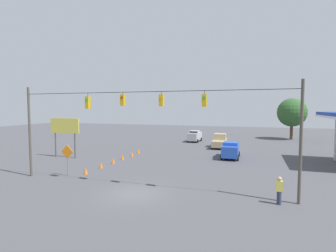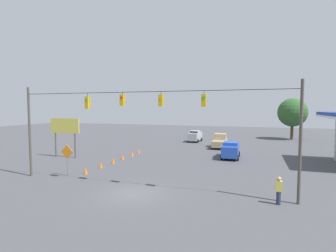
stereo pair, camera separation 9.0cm
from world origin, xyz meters
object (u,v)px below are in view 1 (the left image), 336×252
Objects in this scene: pickup_truck_tan_oncoming_deep at (220,141)px; sedan_silver_withflow_deep at (195,136)px; work_zone_sign at (67,154)px; pedestrian at (279,190)px; tree_horizon_left at (292,113)px; traffic_cone_fourth at (123,157)px; traffic_cone_second at (101,165)px; overhead_signal_span at (141,121)px; traffic_cone_farthest at (138,151)px; sedan_blue_oncoming_far at (231,150)px; traffic_cone_third at (113,161)px; traffic_cone_nearest at (86,171)px; roadside_billboard at (65,129)px; traffic_cone_fifth at (132,154)px.

sedan_silver_withflow_deep is at bearing -47.22° from pickup_truck_tan_oncoming_deep.
pedestrian is (-17.67, 1.58, -1.07)m from work_zone_sign.
pickup_truck_tan_oncoming_deep is 19.32m from tree_horizon_left.
traffic_cone_fourth is at bearing 76.06° from sedan_silver_withflow_deep.
traffic_cone_second is at bearing 56.17° from tree_horizon_left.
traffic_cone_farthest is (6.69, -13.89, -4.84)m from overhead_signal_span.
sedan_blue_oncoming_far is 12.24m from traffic_cone_farthest.
traffic_cone_third is 0.34× the size of pedestrian.
traffic_cone_nearest is 0.08× the size of tree_horizon_left.
sedan_silver_withflow_deep reaches higher than traffic_cone_fourth.
traffic_cone_fourth is 8.46m from work_zone_sign.
traffic_cone_fourth is (4.64, 18.71, -0.73)m from sedan_silver_withflow_deep.
overhead_signal_span is at bearing 149.45° from roadside_billboard.
pedestrian is (-16.43, 7.50, 0.61)m from traffic_cone_third.
work_zone_sign reaches higher than traffic_cone_nearest.
work_zone_sign is (1.24, 5.92, 1.68)m from traffic_cone_third.
traffic_cone_fourth is (0.01, -4.63, 0.00)m from traffic_cone_second.
sedan_silver_withflow_deep is 23.26m from roadside_billboard.
tree_horizon_left reaches higher than pedestrian.
overhead_signal_span reaches higher than traffic_cone_fourth.
overhead_signal_span is 36.07× the size of traffic_cone_nearest.
traffic_cone_farthest is 9.83m from roadside_billboard.
overhead_signal_span is 36.07× the size of traffic_cone_third.
sedan_blue_oncoming_far is 7.20× the size of traffic_cone_nearest.
tree_horizon_left reaches higher than sedan_blue_oncoming_far.
tree_horizon_left reaches higher than sedan_silver_withflow_deep.
work_zone_sign reaches higher than traffic_cone_third.
roadside_billboard is (7.44, -6.18, 3.29)m from traffic_cone_nearest.
traffic_cone_third is 0.22× the size of work_zone_sign.
traffic_cone_third is at bearing 90.85° from traffic_cone_farthest.
pedestrian is 0.23× the size of tree_horizon_left.
traffic_cone_fourth and traffic_cone_fifth have the same top height.
traffic_cone_third is 18.07m from pedestrian.
sedan_blue_oncoming_far is at bearing 106.17° from pickup_truck_tan_oncoming_deep.
roadside_billboard is (7.44, 1.00, 3.29)m from traffic_cone_fourth.
sedan_silver_withflow_deep reaches higher than traffic_cone_fifth.
sedan_silver_withflow_deep is at bearing -85.93° from overhead_signal_span.
tree_horizon_left is at bearing -129.11° from pickup_truck_tan_oncoming_deep.
roadside_billboard is (17.25, 14.12, 2.62)m from pickup_truck_tan_oncoming_deep.
traffic_cone_third is at bearing 77.67° from sedan_silver_withflow_deep.
traffic_cone_second is (12.15, 9.68, -0.73)m from sedan_blue_oncoming_far.
traffic_cone_second is 17.27m from pedestrian.
overhead_signal_span reaches higher than traffic_cone_farthest.
traffic_cone_fifth is (12.01, 2.83, -0.73)m from sedan_blue_oncoming_far.
roadside_billboard is (19.60, 6.04, 2.56)m from sedan_blue_oncoming_far.
traffic_cone_fifth is (4.50, 16.50, -0.73)m from sedan_silver_withflow_deep.
traffic_cone_fifth is at bearing -91.16° from traffic_cone_second.
pickup_truck_tan_oncoming_deep is 18.26m from traffic_cone_third.
traffic_cone_fourth is at bearing 53.19° from pickup_truck_tan_oncoming_deep.
traffic_cone_nearest and traffic_cone_farthest have the same top height.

